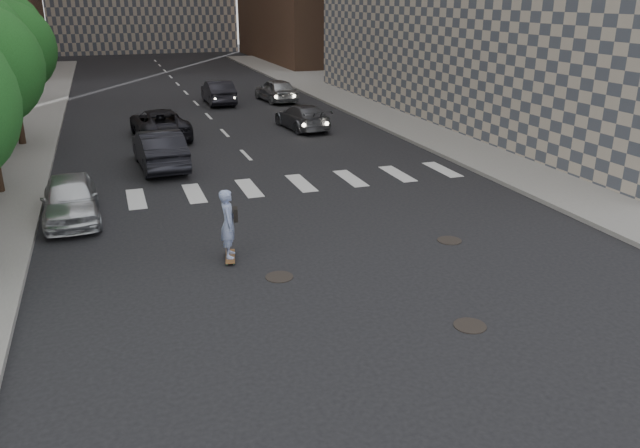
# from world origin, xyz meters

# --- Properties ---
(ground) EXTENTS (160.00, 160.00, 0.00)m
(ground) POSITION_xyz_m (0.00, 0.00, 0.00)
(ground) COLOR black
(ground) RESTS_ON ground
(sidewalk_right) EXTENTS (13.00, 80.00, 0.15)m
(sidewalk_right) POSITION_xyz_m (14.50, 20.00, 0.07)
(sidewalk_right) COLOR gray
(sidewalk_right) RESTS_ON ground
(tree_c) EXTENTS (4.20, 4.20, 6.60)m
(tree_c) POSITION_xyz_m (-9.45, 19.14, 4.65)
(tree_c) COLOR #382619
(tree_c) RESTS_ON sidewalk_left
(manhole_a) EXTENTS (0.70, 0.70, 0.02)m
(manhole_a) POSITION_xyz_m (1.20, -2.50, 0.01)
(manhole_a) COLOR black
(manhole_a) RESTS_ON ground
(manhole_b) EXTENTS (0.70, 0.70, 0.02)m
(manhole_b) POSITION_xyz_m (-2.00, 1.20, 0.01)
(manhole_b) COLOR black
(manhole_b) RESTS_ON ground
(manhole_c) EXTENTS (0.70, 0.70, 0.02)m
(manhole_c) POSITION_xyz_m (3.30, 2.00, 0.01)
(manhole_c) COLOR black
(manhole_c) RESTS_ON ground
(skateboarder) EXTENTS (0.57, 1.01, 1.95)m
(skateboarder) POSITION_xyz_m (-2.94, 2.70, 1.02)
(skateboarder) COLOR brown
(skateboarder) RESTS_ON ground
(silver_sedan) EXTENTS (1.79, 4.17, 1.40)m
(silver_sedan) POSITION_xyz_m (-7.00, 7.43, 0.70)
(silver_sedan) COLOR silver
(silver_sedan) RESTS_ON ground
(traffic_car_a) EXTENTS (1.96, 4.89, 1.58)m
(traffic_car_a) POSITION_xyz_m (-3.77, 13.00, 0.79)
(traffic_car_a) COLOR black
(traffic_car_a) RESTS_ON ground
(traffic_car_b) EXTENTS (2.21, 4.58, 1.29)m
(traffic_car_b) POSITION_xyz_m (4.09, 18.70, 0.64)
(traffic_car_b) COLOR #505156
(traffic_car_b) RESTS_ON ground
(traffic_car_c) EXTENTS (2.78, 5.34, 1.44)m
(traffic_car_c) POSITION_xyz_m (-3.23, 18.86, 0.72)
(traffic_car_c) COLOR black
(traffic_car_c) RESTS_ON ground
(traffic_car_d) EXTENTS (2.23, 4.60, 1.51)m
(traffic_car_d) POSITION_xyz_m (5.17, 27.94, 0.76)
(traffic_car_d) COLOR #A3A6AA
(traffic_car_d) RESTS_ON ground
(traffic_car_e) EXTENTS (1.62, 4.62, 1.52)m
(traffic_car_e) POSITION_xyz_m (1.37, 28.21, 0.76)
(traffic_car_e) COLOR black
(traffic_car_e) RESTS_ON ground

